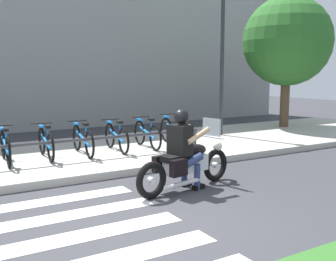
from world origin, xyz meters
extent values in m
plane|color=#38383D|center=(0.00, 0.00, 0.00)|extent=(48.00, 48.00, 0.00)
cube|color=#B7B2A8|center=(0.00, 4.57, 0.07)|extent=(24.00, 4.40, 0.15)
cube|color=white|center=(-0.81, -0.80, 0.00)|extent=(2.80, 0.40, 0.01)
cube|color=white|center=(-0.81, 0.00, 0.00)|extent=(2.80, 0.40, 0.01)
cube|color=white|center=(-0.81, 0.80, 0.00)|extent=(2.80, 0.40, 0.01)
cube|color=white|center=(-0.81, 1.60, 0.00)|extent=(2.80, 0.40, 0.01)
torus|color=black|center=(2.26, 1.23, 0.31)|extent=(0.63, 0.24, 0.62)
cylinder|color=silver|center=(2.26, 1.23, 0.31)|extent=(0.13, 0.12, 0.11)
torus|color=black|center=(0.70, 0.89, 0.31)|extent=(0.63, 0.24, 0.62)
cylinder|color=silver|center=(0.70, 0.89, 0.31)|extent=(0.13, 0.12, 0.11)
cube|color=silver|center=(1.48, 1.06, 0.45)|extent=(0.92, 0.46, 0.28)
ellipsoid|color=black|center=(1.69, 1.11, 0.67)|extent=(0.57, 0.38, 0.22)
cube|color=black|center=(1.26, 1.01, 0.60)|extent=(0.61, 0.39, 0.10)
cube|color=black|center=(1.05, 1.19, 0.49)|extent=(0.34, 0.19, 0.28)
cube|color=black|center=(1.14, 0.76, 0.49)|extent=(0.34, 0.19, 0.28)
cylinder|color=silver|center=(2.10, 1.19, 0.87)|extent=(0.16, 0.61, 0.03)
sphere|color=white|center=(2.31, 1.24, 0.67)|extent=(0.18, 0.18, 0.18)
cube|color=silver|center=(2.13, 1.20, 1.05)|extent=(0.12, 0.40, 0.32)
cylinder|color=silver|center=(1.26, 0.83, 0.19)|extent=(0.79, 0.25, 0.08)
cube|color=black|center=(1.33, 1.03, 0.90)|extent=(0.34, 0.45, 0.52)
sphere|color=black|center=(1.36, 1.03, 1.30)|extent=(0.26, 0.26, 0.26)
cylinder|color=tan|center=(1.51, 1.29, 0.98)|extent=(0.53, 0.20, 0.26)
cylinder|color=tan|center=(1.60, 0.86, 0.98)|extent=(0.53, 0.20, 0.26)
cylinder|color=navy|center=(1.45, 1.22, 0.54)|extent=(0.46, 0.23, 0.24)
cylinder|color=navy|center=(1.56, 1.24, 0.23)|extent=(0.11, 0.11, 0.46)
cube|color=black|center=(1.60, 1.25, 0.04)|extent=(0.26, 0.15, 0.08)
cylinder|color=navy|center=(1.51, 0.90, 0.54)|extent=(0.46, 0.23, 0.24)
cylinder|color=navy|center=(1.63, 0.93, 0.23)|extent=(0.11, 0.11, 0.46)
cube|color=black|center=(1.67, 0.94, 0.04)|extent=(0.26, 0.15, 0.08)
torus|color=black|center=(-0.98, 4.74, 0.48)|extent=(0.09, 0.64, 0.64)
torus|color=black|center=(-1.04, 3.65, 0.48)|extent=(0.09, 0.64, 0.64)
cylinder|color=blue|center=(-1.01, 4.19, 0.54)|extent=(0.11, 0.98, 0.26)
cylinder|color=blue|center=(-1.03, 3.92, 0.70)|extent=(0.04, 0.04, 0.39)
cube|color=black|center=(-1.03, 3.92, 0.90)|extent=(0.11, 0.21, 0.06)
cylinder|color=black|center=(-0.99, 4.63, 0.90)|extent=(0.48, 0.06, 0.03)
cube|color=blue|center=(-0.98, 4.74, 0.82)|extent=(0.10, 0.28, 0.04)
torus|color=black|center=(-0.14, 4.69, 0.48)|extent=(0.09, 0.64, 0.64)
torus|color=black|center=(-0.19, 3.70, 0.48)|extent=(0.09, 0.64, 0.64)
cylinder|color=blue|center=(-0.17, 4.19, 0.54)|extent=(0.11, 0.89, 0.24)
cylinder|color=blue|center=(-0.18, 3.95, 0.70)|extent=(0.04, 0.04, 0.39)
cube|color=black|center=(-0.18, 3.95, 0.90)|extent=(0.11, 0.21, 0.06)
cylinder|color=black|center=(-0.15, 4.59, 0.90)|extent=(0.48, 0.06, 0.03)
cube|color=blue|center=(-0.14, 4.69, 0.82)|extent=(0.10, 0.28, 0.04)
torus|color=black|center=(0.71, 4.73, 0.48)|extent=(0.09, 0.64, 0.64)
torus|color=black|center=(0.65, 3.66, 0.48)|extent=(0.09, 0.64, 0.64)
cylinder|color=blue|center=(0.68, 4.19, 0.54)|extent=(0.11, 0.96, 0.26)
cylinder|color=blue|center=(0.66, 3.93, 0.70)|extent=(0.04, 0.04, 0.39)
cube|color=black|center=(0.66, 3.93, 0.90)|extent=(0.11, 0.21, 0.06)
cylinder|color=black|center=(0.70, 4.62, 0.90)|extent=(0.48, 0.06, 0.03)
cube|color=blue|center=(0.71, 4.73, 0.82)|extent=(0.10, 0.28, 0.04)
torus|color=black|center=(1.55, 4.68, 0.47)|extent=(0.09, 0.63, 0.63)
torus|color=black|center=(1.49, 3.71, 0.47)|extent=(0.09, 0.63, 0.63)
cylinder|color=blue|center=(1.52, 4.19, 0.54)|extent=(0.11, 0.86, 0.24)
cylinder|color=blue|center=(1.51, 3.95, 0.70)|extent=(0.04, 0.04, 0.39)
cube|color=black|center=(1.51, 3.95, 0.89)|extent=(0.11, 0.21, 0.06)
cylinder|color=black|center=(1.54, 4.58, 0.89)|extent=(0.48, 0.06, 0.03)
cube|color=blue|center=(1.55, 4.68, 0.81)|extent=(0.10, 0.28, 0.04)
torus|color=black|center=(2.39, 4.67, 0.48)|extent=(0.09, 0.65, 0.64)
torus|color=black|center=(2.34, 3.72, 0.48)|extent=(0.09, 0.65, 0.64)
cylinder|color=blue|center=(2.36, 4.19, 0.54)|extent=(0.11, 0.86, 0.24)
cylinder|color=blue|center=(2.35, 3.96, 0.71)|extent=(0.04, 0.04, 0.39)
cube|color=black|center=(2.35, 3.96, 0.91)|extent=(0.11, 0.21, 0.06)
cylinder|color=black|center=(2.38, 4.58, 0.91)|extent=(0.48, 0.06, 0.03)
cube|color=blue|center=(2.39, 4.67, 0.83)|extent=(0.10, 0.28, 0.04)
torus|color=black|center=(3.24, 4.73, 0.49)|extent=(0.09, 0.67, 0.67)
torus|color=black|center=(3.18, 3.66, 0.49)|extent=(0.09, 0.67, 0.67)
cylinder|color=blue|center=(3.21, 4.19, 0.56)|extent=(0.11, 0.96, 0.26)
cylinder|color=blue|center=(3.19, 3.93, 0.73)|extent=(0.04, 0.04, 0.41)
cube|color=black|center=(3.19, 3.93, 0.93)|extent=(0.11, 0.21, 0.06)
cylinder|color=black|center=(3.23, 4.62, 0.93)|extent=(0.48, 0.06, 0.03)
cube|color=blue|center=(3.24, 4.73, 0.85)|extent=(0.10, 0.28, 0.04)
cylinder|color=#333338|center=(0.68, 3.64, 0.60)|extent=(5.66, 0.07, 0.07)
cylinder|color=#333338|center=(3.46, 3.64, 0.38)|extent=(0.06, 0.06, 0.45)
cylinder|color=#2D2D33|center=(5.33, 4.97, 2.13)|extent=(0.12, 0.12, 4.25)
cylinder|color=brown|center=(8.48, 5.37, 1.03)|extent=(0.31, 0.31, 2.05)
sphere|color=#2D6B28|center=(8.48, 5.37, 3.13)|extent=(3.08, 3.08, 3.08)
cube|color=gray|center=(0.00, 10.27, 4.02)|extent=(24.00, 1.20, 8.04)
camera|label=1|loc=(-2.31, -4.70, 2.04)|focal=42.91mm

